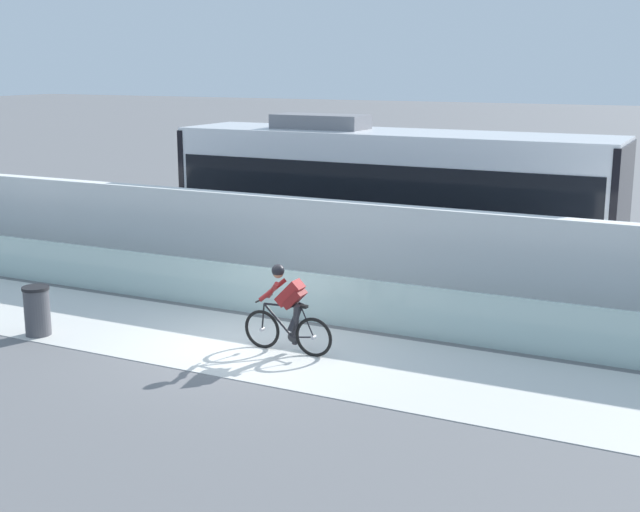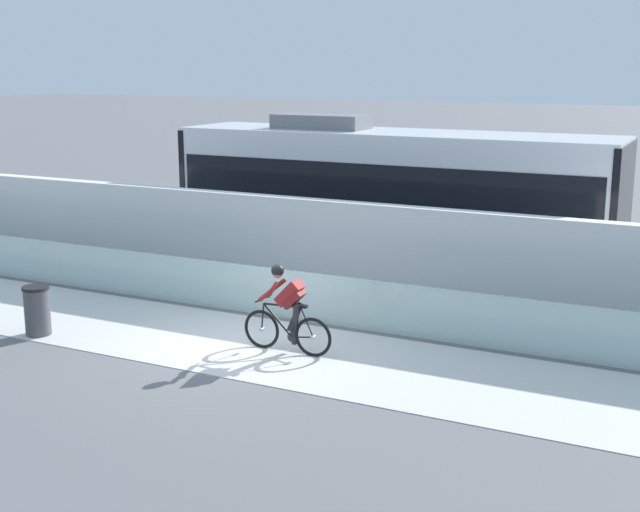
{
  "view_description": "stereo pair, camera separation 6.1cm",
  "coord_description": "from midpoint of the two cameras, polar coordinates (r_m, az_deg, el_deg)",
  "views": [
    {
      "loc": [
        7.84,
        -12.78,
        5.07
      ],
      "look_at": [
        0.31,
        2.35,
        1.25
      ],
      "focal_mm": 47.86,
      "sensor_mm": 36.0,
      "label": 1
    },
    {
      "loc": [
        7.89,
        -12.75,
        5.07
      ],
      "look_at": [
        0.31,
        2.35,
        1.25
      ],
      "focal_mm": 47.86,
      "sensor_mm": 36.0,
      "label": 2
    }
  ],
  "objects": [
    {
      "name": "bike_path_deck",
      "position": [
        15.83,
        -4.95,
        -5.97
      ],
      "size": [
        32.0,
        3.2,
        0.01
      ],
      "primitive_type": "cube",
      "color": "silver",
      "rests_on": "ground"
    },
    {
      "name": "ground_plane",
      "position": [
        15.83,
        -4.95,
        -5.99
      ],
      "size": [
        200.0,
        200.0,
        0.0
      ],
      "primitive_type": "plane",
      "color": "slate"
    },
    {
      "name": "cyclist_on_bike",
      "position": [
        15.19,
        -2.29,
        -3.67
      ],
      "size": [
        1.77,
        0.58,
        1.61
      ],
      "color": "black",
      "rests_on": "ground"
    },
    {
      "name": "tram_rail_far",
      "position": [
        22.38,
        5.15,
        -0.39
      ],
      "size": [
        32.0,
        0.08,
        0.01
      ],
      "primitive_type": "cube",
      "color": "#595654",
      "rests_on": "ground"
    },
    {
      "name": "concrete_barrier_wall",
      "position": [
        18.63,
        0.82,
        0.41
      ],
      "size": [
        32.0,
        0.36,
        2.18
      ],
      "primitive_type": "cube",
      "color": "white",
      "rests_on": "ground"
    },
    {
      "name": "tram_rail_near",
      "position": [
        21.09,
        3.73,
        -1.19
      ],
      "size": [
        32.0,
        0.08,
        0.01
      ],
      "primitive_type": "cube",
      "color": "#595654",
      "rests_on": "ground"
    },
    {
      "name": "tram",
      "position": [
        21.35,
        4.68,
        4.14
      ],
      "size": [
        11.06,
        2.54,
        3.81
      ],
      "color": "silver",
      "rests_on": "ground"
    },
    {
      "name": "trash_bin",
      "position": [
        17.09,
        -18.49,
        -3.5
      ],
      "size": [
        0.51,
        0.51,
        0.96
      ],
      "color": "#47474C",
      "rests_on": "ground"
    },
    {
      "name": "glass_parapet",
      "position": [
        17.21,
        -1.78,
        -2.64
      ],
      "size": [
        32.0,
        0.05,
        1.01
      ],
      "primitive_type": "cube",
      "color": "#ADC6C1",
      "rests_on": "ground"
    }
  ]
}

